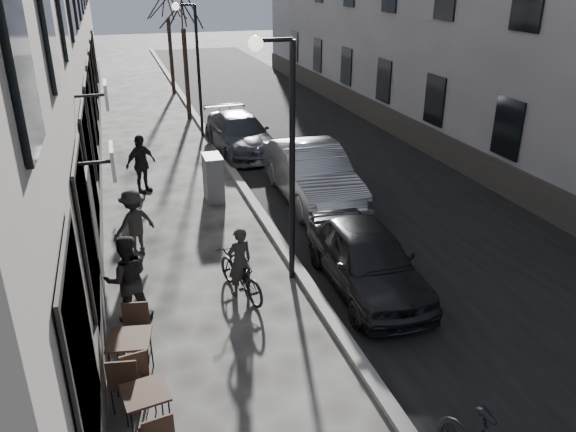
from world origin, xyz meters
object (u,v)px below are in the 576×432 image
bistro_set_c (131,354)px  bicycle (240,274)px  streetlamp_far (193,56)px  tree_far (167,2)px  bistro_set_b (147,408)px  car_near (367,259)px  streetlamp_near (284,137)px  utility_cabinet (213,178)px  pedestrian_near (127,279)px  tree_near (182,10)px  pedestrian_mid (134,223)px  car_far (240,134)px  pedestrian_far (141,164)px  car_mid (312,174)px

bistro_set_c → bicycle: bistro_set_c is taller
streetlamp_far → tree_far: (0.07, 9.00, 1.50)m
bistro_set_c → bistro_set_b: bearing=-72.9°
tree_far → car_near: 22.29m
streetlamp_near → utility_cabinet: size_ratio=3.79×
tree_far → pedestrian_near: 22.20m
streetlamp_near → tree_near: 15.08m
pedestrian_mid → car_far: (4.16, 7.34, -0.13)m
bistro_set_b → bicycle: (2.11, 3.35, -0.00)m
streetlamp_far → tree_near: (0.07, 3.00, 1.50)m
streetlamp_far → car_far: size_ratio=1.09×
pedestrian_far → bistro_set_c: bearing=-129.7°
pedestrian_near → car_mid: bearing=-142.9°
bistro_set_b → pedestrian_mid: pedestrian_mid is taller
bistro_set_c → car_mid: bearing=60.8°
streetlamp_near → car_far: size_ratio=1.09×
utility_cabinet → pedestrian_far: (-1.93, 1.27, 0.21)m
pedestrian_mid → car_mid: (5.08, 2.03, -0.00)m
pedestrian_far → car_far: (3.73, 3.18, -0.20)m
bistro_set_c → car_near: (4.83, 1.54, 0.20)m
car_mid → utility_cabinet: bearing=163.3°
bistro_set_c → car_far: (4.48, 11.86, 0.18)m
streetlamp_far → pedestrian_near: size_ratio=2.91×
tree_near → bistro_set_c: tree_near is taller
streetlamp_near → bistro_set_c: (-3.31, -2.43, -2.66)m
pedestrian_near → pedestrian_mid: bearing=-100.0°
tree_near → utility_cabinet: (-0.70, -10.02, -3.99)m
tree_near → bistro_set_c: 18.24m
streetlamp_far → bistro_set_c: streetlamp_far is taller
streetlamp_near → car_near: size_ratio=1.25×
utility_cabinet → car_mid: 2.85m
pedestrian_near → tree_far: bearing=-103.2°
streetlamp_far → car_mid: size_ratio=1.03×
bistro_set_b → streetlamp_near: bearing=40.7°
bicycle → car_far: 10.03m
streetlamp_near → tree_far: size_ratio=0.89×
pedestrian_near → car_far: size_ratio=0.37×
bistro_set_c → pedestrian_near: (0.06, 1.81, 0.38)m
streetlamp_near → bicycle: streetlamp_near is taller
streetlamp_far → bicycle: 12.69m
tree_near → tree_far: size_ratio=1.00×
streetlamp_near → pedestrian_mid: streetlamp_near is taller
car_mid → car_far: size_ratio=1.05×
tree_near → utility_cabinet: size_ratio=4.24×
bistro_set_b → bicycle: 3.96m
bistro_set_b → car_mid: bearing=47.3°
streetlamp_near → bicycle: (-1.05, -0.35, -2.70)m
pedestrian_mid → tree_far: bearing=-127.9°
car_near → tree_far: bearing=95.6°
tree_far → car_far: tree_far is taller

